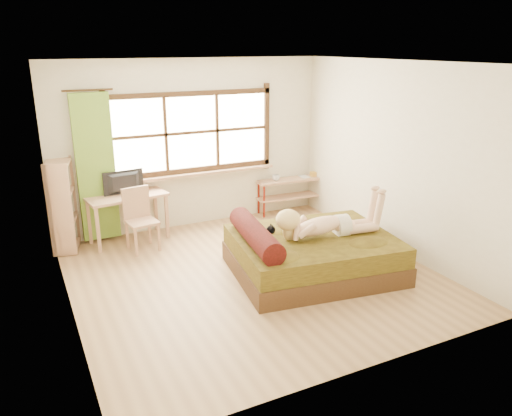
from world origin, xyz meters
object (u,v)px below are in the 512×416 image
desk (127,201)px  pipe_shelf (291,187)px  bookshelf (62,205)px  kitten (261,234)px  woman (327,213)px  chair (139,215)px  bed (310,253)px

desk → pipe_shelf: bearing=-5.6°
pipe_shelf → bookshelf: size_ratio=0.93×
pipe_shelf → bookshelf: (-3.85, -0.04, 0.23)m
kitten → woman: bearing=-1.7°
desk → chair: (0.09, -0.37, -0.12)m
woman → pipe_shelf: size_ratio=1.15×
woman → pipe_shelf: bearing=78.3°
pipe_shelf → kitten: bearing=-123.8°
bookshelf → desk: bearing=8.0°
woman → desk: (-2.08, 2.26, -0.19)m
bed → desk: 2.92m
desk → pipe_shelf: 2.94m
bed → woman: (0.20, -0.06, 0.54)m
woman → bookshelf: 3.80m
pipe_shelf → desk: bearing=-173.7°
woman → kitten: woman is taller
bed → desk: bed is taller
bed → kitten: (-0.67, 0.09, 0.36)m
woman → chair: bearing=144.5°
chair → pipe_shelf: size_ratio=0.74×
bed → chair: size_ratio=2.47×
kitten → desk: (-1.21, 2.11, -0.00)m
kitten → chair: chair is taller
pipe_shelf → woman: bearing=-105.9°
chair → bookshelf: (-1.00, 0.44, 0.17)m
bed → chair: chair is taller
bed → chair: bearing=142.4°
bed → kitten: size_ratio=7.35×
kitten → bookshelf: (-2.12, 2.19, 0.05)m
woman → bookshelf: bearing=150.1°
woman → desk: woman is taller
desk → pipe_shelf: desk is taller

